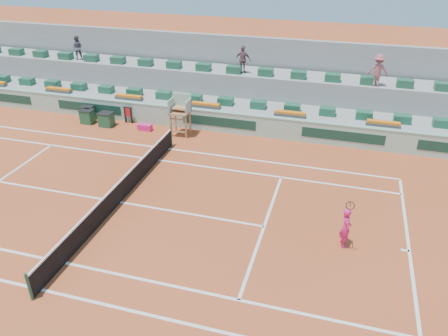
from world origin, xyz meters
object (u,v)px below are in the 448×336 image
(player_bag, at_px, (145,127))
(umpire_chair, at_px, (181,109))
(tennis_player, at_px, (346,227))
(drink_cooler_a, at_px, (106,119))

(player_bag, relative_size, umpire_chair, 0.35)
(umpire_chair, bearing_deg, player_bag, -178.30)
(umpire_chair, height_order, tennis_player, umpire_chair)
(player_bag, distance_m, tennis_player, 14.12)
(umpire_chair, distance_m, tennis_player, 12.32)
(player_bag, distance_m, umpire_chair, 2.67)
(player_bag, distance_m, drink_cooler_a, 2.50)
(player_bag, xyz_separation_m, tennis_player, (11.79, -7.74, 0.64))
(player_bag, bearing_deg, umpire_chair, 1.70)
(umpire_chair, xyz_separation_m, tennis_player, (9.50, -7.81, -0.72))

